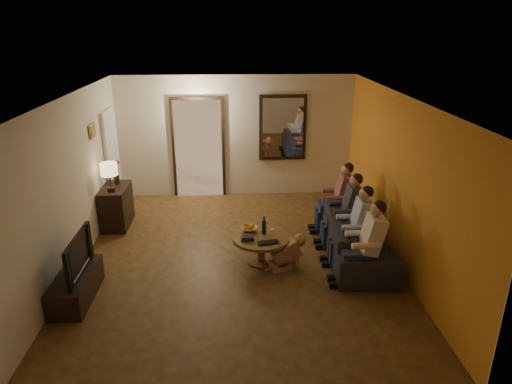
{
  "coord_description": "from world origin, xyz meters",
  "views": [
    {
      "loc": [
        -0.04,
        -6.53,
        3.62
      ],
      "look_at": [
        0.3,
        0.3,
        1.05
      ],
      "focal_mm": 32.0,
      "sensor_mm": 36.0,
      "label": 1
    }
  ],
  "objects_px": {
    "tv_stand": "(76,286)",
    "sofa": "(357,235)",
    "dog": "(286,252)",
    "person_d": "(339,200)",
    "dresser": "(117,206)",
    "person_a": "(367,247)",
    "laptop": "(269,244)",
    "tv": "(71,256)",
    "person_b": "(356,229)",
    "bowl": "(249,229)",
    "wine_bottle": "(264,225)",
    "coffee_table": "(261,249)",
    "person_c": "(347,214)",
    "table_lamp": "(110,177)"
  },
  "relations": [
    {
      "from": "table_lamp",
      "to": "sofa",
      "type": "relative_size",
      "value": 0.23
    },
    {
      "from": "sofa",
      "to": "dog",
      "type": "xyz_separation_m",
      "value": [
        -1.2,
        -0.4,
        -0.06
      ]
    },
    {
      "from": "person_b",
      "to": "person_c",
      "type": "distance_m",
      "value": 0.6
    },
    {
      "from": "dog",
      "to": "coffee_table",
      "type": "relative_size",
      "value": 0.62
    },
    {
      "from": "dog",
      "to": "bowl",
      "type": "distance_m",
      "value": 0.73
    },
    {
      "from": "tv",
      "to": "dog",
      "type": "relative_size",
      "value": 1.77
    },
    {
      "from": "sofa",
      "to": "dog",
      "type": "bearing_deg",
      "value": 112.28
    },
    {
      "from": "dog",
      "to": "tv_stand",
      "type": "bearing_deg",
      "value": 173.89
    },
    {
      "from": "tv",
      "to": "person_c",
      "type": "bearing_deg",
      "value": -71.33
    },
    {
      "from": "coffee_table",
      "to": "wine_bottle",
      "type": "distance_m",
      "value": 0.4
    },
    {
      "from": "dresser",
      "to": "tv_stand",
      "type": "distance_m",
      "value": 2.45
    },
    {
      "from": "tv",
      "to": "dog",
      "type": "distance_m",
      "value": 3.09
    },
    {
      "from": "tv_stand",
      "to": "tv",
      "type": "height_order",
      "value": "tv"
    },
    {
      "from": "person_a",
      "to": "bowl",
      "type": "height_order",
      "value": "person_a"
    },
    {
      "from": "laptop",
      "to": "sofa",
      "type": "bearing_deg",
      "value": 5.96
    },
    {
      "from": "person_b",
      "to": "laptop",
      "type": "bearing_deg",
      "value": -172.86
    },
    {
      "from": "tv",
      "to": "person_b",
      "type": "bearing_deg",
      "value": -79.18
    },
    {
      "from": "person_a",
      "to": "person_d",
      "type": "bearing_deg",
      "value": 90.0
    },
    {
      "from": "person_a",
      "to": "person_b",
      "type": "xyz_separation_m",
      "value": [
        0.0,
        0.6,
        0.0
      ]
    },
    {
      "from": "person_d",
      "to": "person_b",
      "type": "bearing_deg",
      "value": -90.0
    },
    {
      "from": "dresser",
      "to": "laptop",
      "type": "xyz_separation_m",
      "value": [
        2.71,
        -1.83,
        0.08
      ]
    },
    {
      "from": "dresser",
      "to": "wine_bottle",
      "type": "bearing_deg",
      "value": -28.59
    },
    {
      "from": "tv_stand",
      "to": "bowl",
      "type": "height_order",
      "value": "bowl"
    },
    {
      "from": "tv_stand",
      "to": "tv",
      "type": "bearing_deg",
      "value": 0.0
    },
    {
      "from": "tv_stand",
      "to": "person_c",
      "type": "xyz_separation_m",
      "value": [
        4.09,
        1.38,
        0.41
      ]
    },
    {
      "from": "sofa",
      "to": "person_d",
      "type": "height_order",
      "value": "person_d"
    },
    {
      "from": "coffee_table",
      "to": "laptop",
      "type": "distance_m",
      "value": 0.38
    },
    {
      "from": "table_lamp",
      "to": "coffee_table",
      "type": "distance_m",
      "value": 3.04
    },
    {
      "from": "person_d",
      "to": "tv_stand",
      "type": "bearing_deg",
      "value": -154.14
    },
    {
      "from": "sofa",
      "to": "person_c",
      "type": "relative_size",
      "value": 1.94
    },
    {
      "from": "sofa",
      "to": "coffee_table",
      "type": "bearing_deg",
      "value": 100.71
    },
    {
      "from": "dresser",
      "to": "person_a",
      "type": "height_order",
      "value": "person_a"
    },
    {
      "from": "tv",
      "to": "laptop",
      "type": "bearing_deg",
      "value": -77.35
    },
    {
      "from": "sofa",
      "to": "person_b",
      "type": "relative_size",
      "value": 1.94
    },
    {
      "from": "tv_stand",
      "to": "sofa",
      "type": "distance_m",
      "value": 4.33
    },
    {
      "from": "tv",
      "to": "person_d",
      "type": "relative_size",
      "value": 0.83
    },
    {
      "from": "tv_stand",
      "to": "dog",
      "type": "relative_size",
      "value": 2.03
    },
    {
      "from": "person_b",
      "to": "person_d",
      "type": "bearing_deg",
      "value": 90.0
    },
    {
      "from": "dresser",
      "to": "tv_stand",
      "type": "relative_size",
      "value": 0.75
    },
    {
      "from": "table_lamp",
      "to": "dog",
      "type": "relative_size",
      "value": 0.96
    },
    {
      "from": "person_d",
      "to": "dresser",
      "type": "bearing_deg",
      "value": 173.61
    },
    {
      "from": "sofa",
      "to": "person_b",
      "type": "distance_m",
      "value": 0.41
    },
    {
      "from": "person_a",
      "to": "laptop",
      "type": "distance_m",
      "value": 1.45
    },
    {
      "from": "tv_stand",
      "to": "bowl",
      "type": "xyz_separation_m",
      "value": [
        2.43,
        1.11,
        0.29
      ]
    },
    {
      "from": "person_d",
      "to": "dog",
      "type": "height_order",
      "value": "person_d"
    },
    {
      "from": "person_c",
      "to": "dog",
      "type": "height_order",
      "value": "person_c"
    },
    {
      "from": "bowl",
      "to": "tv",
      "type": "bearing_deg",
      "value": -155.48
    },
    {
      "from": "person_c",
      "to": "person_d",
      "type": "height_order",
      "value": "same"
    },
    {
      "from": "dresser",
      "to": "person_b",
      "type": "distance_m",
      "value": 4.42
    },
    {
      "from": "tv",
      "to": "person_b",
      "type": "height_order",
      "value": "person_b"
    }
  ]
}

